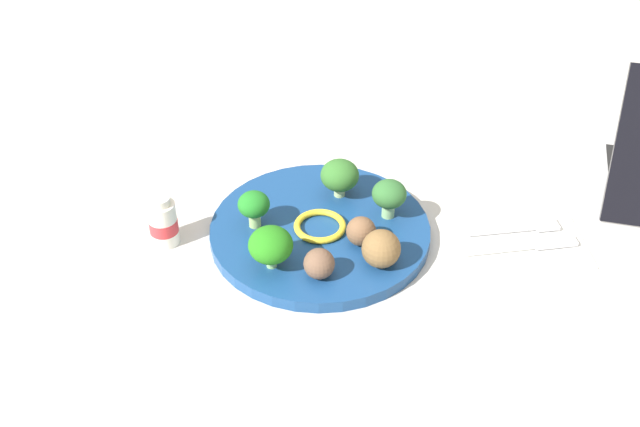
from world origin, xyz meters
TOP-DOWN VIEW (x-y plane):
  - ground_plane at (0.00, 0.00)m, footprint 4.00×4.00m
  - plate at (0.00, 0.00)m, footprint 0.28×0.28m
  - broccoli_floret_center at (0.09, 0.02)m, footprint 0.04×0.04m
  - broccoli_floret_mid_left at (0.03, 0.07)m, footprint 0.05×0.05m
  - broccoli_floret_back_left at (-0.08, 0.00)m, footprint 0.04×0.04m
  - broccoli_floret_mid_right at (-0.06, -0.08)m, footprint 0.05×0.05m
  - meatball_front_left at (-0.00, -0.09)m, footprint 0.04×0.04m
  - meatball_front_right at (0.07, -0.07)m, footprint 0.05×0.05m
  - meatball_near_rim at (0.05, -0.03)m, footprint 0.04×0.04m
  - pepper_ring_far_rim at (0.00, -0.01)m, footprint 0.09×0.09m
  - napkin at (0.25, -0.01)m, footprint 0.18×0.13m
  - fork at (0.25, 0.01)m, footprint 0.12×0.04m
  - knife at (0.26, -0.03)m, footprint 0.15×0.04m
  - yogurt_bottle at (-0.20, -0.01)m, footprint 0.04×0.04m

SIDE VIEW (x-z plane):
  - ground_plane at x=0.00m, z-range 0.00..0.00m
  - napkin at x=0.25m, z-range 0.00..0.01m
  - knife at x=0.26m, z-range 0.00..0.01m
  - fork at x=0.25m, z-range 0.00..0.01m
  - plate at x=0.00m, z-range 0.00..0.02m
  - pepper_ring_far_rim at x=0.00m, z-range 0.02..0.02m
  - yogurt_bottle at x=-0.20m, z-range 0.00..0.07m
  - meatball_near_rim at x=0.05m, z-range 0.02..0.05m
  - meatball_front_left at x=0.00m, z-range 0.02..0.05m
  - meatball_front_right at x=0.07m, z-range 0.02..0.06m
  - broccoli_floret_mid_left at x=0.03m, z-range 0.02..0.07m
  - broccoli_floret_back_left at x=-0.08m, z-range 0.02..0.07m
  - broccoli_floret_mid_right at x=-0.06m, z-range 0.02..0.08m
  - broccoli_floret_center at x=0.09m, z-range 0.02..0.08m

